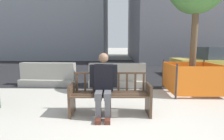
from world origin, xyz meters
TOP-DOWN VIEW (x-y plane):
  - ground_plane at (0.00, 0.00)m, footprint 200.00×200.00m
  - street_asphalt at (0.00, 8.70)m, footprint 120.00×12.00m
  - street_bench at (-0.30, 0.53)m, footprint 1.70×0.58m
  - seated_person at (-0.44, 0.47)m, footprint 0.58×0.73m
  - jersey_barrier_centre at (-0.15, 3.10)m, footprint 2.01×0.71m
  - jersey_barrier_left at (-2.68, 3.20)m, footprint 2.03×0.77m
  - construction_fence at (2.17, 2.32)m, footprint 1.44×1.44m
  - car_taxi_near at (5.01, 5.54)m, footprint 4.78×1.98m

SIDE VIEW (x-z plane):
  - ground_plane at x=0.00m, z-range 0.00..0.00m
  - street_asphalt at x=0.00m, z-range 0.00..0.01m
  - jersey_barrier_centre at x=-0.15m, z-range -0.08..0.76m
  - jersey_barrier_left at x=-2.68m, z-range -0.08..0.76m
  - street_bench at x=-0.30m, z-range -0.04..0.84m
  - construction_fence at x=2.17m, z-range 0.00..0.99m
  - car_taxi_near at x=5.01m, z-range -0.02..1.38m
  - seated_person at x=-0.44m, z-range 0.03..1.35m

